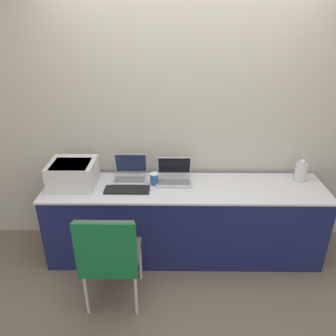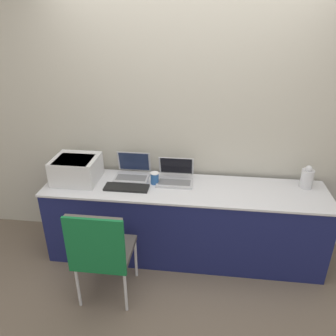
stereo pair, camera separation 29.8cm
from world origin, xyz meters
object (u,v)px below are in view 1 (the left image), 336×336
(external_keyboard, at_px, (127,190))
(metal_pitcher, at_px, (301,171))
(laptop_right, at_px, (174,176))
(chair, at_px, (109,253))
(laptop_left, at_px, (130,174))
(printer, at_px, (73,173))
(coffee_cup, at_px, (154,179))

(external_keyboard, relative_size, metal_pitcher, 1.86)
(laptop_right, relative_size, metal_pitcher, 1.54)
(chair, bearing_deg, laptop_left, 85.05)
(laptop_right, relative_size, external_keyboard, 0.83)
(laptop_left, bearing_deg, metal_pitcher, -0.63)
(printer, xyz_separation_m, laptop_right, (0.93, 0.10, -0.08))
(metal_pitcher, bearing_deg, chair, -153.77)
(printer, relative_size, laptop_left, 1.25)
(external_keyboard, height_order, metal_pitcher, metal_pitcher)
(laptop_left, relative_size, coffee_cup, 2.90)
(metal_pitcher, bearing_deg, external_keyboard, -172.12)
(external_keyboard, bearing_deg, metal_pitcher, 7.88)
(laptop_right, relative_size, chair, 0.38)
(printer, height_order, external_keyboard, printer)
(laptop_right, bearing_deg, external_keyboard, -154.66)
(laptop_left, relative_size, laptop_right, 0.97)
(coffee_cup, height_order, chair, chair)
(printer, bearing_deg, laptop_left, 15.53)
(printer, xyz_separation_m, chair, (0.43, -0.72, -0.33))
(printer, height_order, metal_pitcher, printer)
(external_keyboard, bearing_deg, coffee_cup, 28.28)
(laptop_right, bearing_deg, laptop_left, 174.44)
(printer, bearing_deg, chair, -58.87)
(printer, distance_m, external_keyboard, 0.53)
(laptop_left, xyz_separation_m, chair, (-0.07, -0.86, -0.25))
(chair, bearing_deg, coffee_cup, 67.24)
(printer, distance_m, laptop_right, 0.94)
(printer, relative_size, laptop_right, 1.22)
(coffee_cup, height_order, metal_pitcher, metal_pitcher)
(laptop_left, bearing_deg, chair, -94.95)
(coffee_cup, bearing_deg, printer, -177.96)
(chair, bearing_deg, laptop_right, 58.57)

